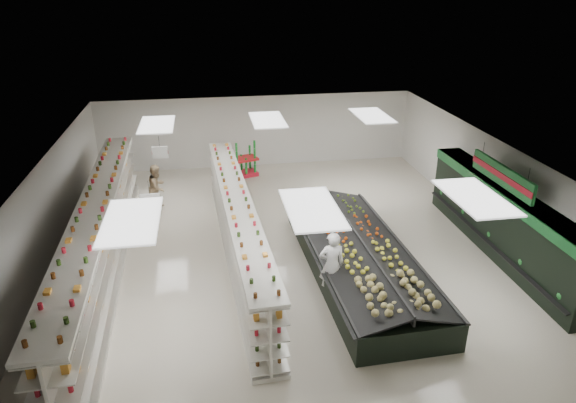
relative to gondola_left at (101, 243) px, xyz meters
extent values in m
plane|color=beige|center=(5.45, 0.76, -1.03)|extent=(16.00, 16.00, 0.00)
cube|color=white|center=(5.45, 0.76, 2.17)|extent=(14.00, 16.00, 0.02)
cube|color=silver|center=(5.45, 8.76, 0.57)|extent=(14.00, 0.02, 3.20)
cube|color=silver|center=(5.45, -7.24, 0.57)|extent=(14.00, 0.02, 3.20)
cube|color=silver|center=(-1.55, 0.76, 0.57)|extent=(0.02, 16.00, 3.20)
cube|color=silver|center=(12.45, 0.76, 0.57)|extent=(0.02, 16.00, 3.20)
cube|color=black|center=(12.00, -0.74, 0.07)|extent=(0.80, 8.00, 2.20)
cube|color=#1C692E|center=(11.98, -0.74, 1.02)|extent=(0.85, 8.00, 0.30)
cube|color=black|center=(11.75, -0.74, -0.48)|extent=(0.55, 7.80, 0.15)
cube|color=silver|center=(11.85, -0.74, 0.32)|extent=(0.45, 7.70, 0.03)
cube|color=silver|center=(11.85, -0.74, 0.62)|extent=(0.45, 7.70, 0.03)
cube|color=white|center=(1.65, -1.24, 1.72)|extent=(0.50, 0.06, 0.40)
cube|color=red|center=(1.65, -1.24, 1.72)|extent=(0.52, 0.02, 0.12)
cylinder|color=black|center=(1.65, -1.24, 2.02)|extent=(0.01, 0.01, 0.50)
cube|color=white|center=(1.65, 2.76, 1.72)|extent=(0.50, 0.06, 0.40)
cube|color=red|center=(1.65, 2.76, 1.72)|extent=(0.52, 0.02, 0.12)
cylinder|color=black|center=(1.65, 2.76, 2.02)|extent=(0.01, 0.01, 0.50)
cube|color=#1C692E|center=(11.70, -0.74, 1.62)|extent=(0.10, 3.20, 0.60)
cube|color=red|center=(11.64, -0.74, 1.62)|extent=(0.03, 3.20, 0.18)
cylinder|color=black|center=(11.70, -1.94, 2.02)|extent=(0.01, 0.01, 0.50)
cylinder|color=black|center=(11.70, 0.46, 2.02)|extent=(0.01, 0.01, 0.50)
cube|color=silver|center=(0.00, 0.00, -0.97)|extent=(1.38, 12.98, 0.13)
cube|color=silver|center=(0.00, 0.00, 0.05)|extent=(0.47, 12.95, 2.16)
cube|color=silver|center=(0.00, 0.00, 1.17)|extent=(1.38, 12.98, 0.09)
cube|color=silver|center=(-0.25, -0.01, -0.84)|extent=(0.88, 12.85, 0.03)
cube|color=silver|center=(-0.25, -0.01, -0.36)|extent=(0.88, 12.85, 0.03)
cube|color=silver|center=(-0.25, -0.01, 0.11)|extent=(0.88, 12.85, 0.03)
cube|color=silver|center=(-0.25, -0.01, 0.58)|extent=(0.88, 12.85, 0.03)
cube|color=silver|center=(-0.25, -0.01, 1.05)|extent=(0.88, 12.85, 0.03)
cube|color=silver|center=(0.25, 0.01, -0.84)|extent=(0.88, 12.85, 0.03)
cube|color=silver|center=(0.25, 0.01, -0.36)|extent=(0.88, 12.85, 0.03)
cube|color=silver|center=(0.25, 0.01, 0.11)|extent=(0.88, 12.85, 0.03)
cube|color=silver|center=(0.25, 0.01, 0.58)|extent=(0.88, 12.85, 0.03)
cube|color=silver|center=(0.25, 0.01, 1.05)|extent=(0.88, 12.85, 0.03)
cube|color=silver|center=(3.95, 0.46, -0.97)|extent=(1.38, 11.32, 0.11)
cube|color=silver|center=(3.95, 0.46, -0.09)|extent=(0.60, 11.28, 1.88)
cube|color=silver|center=(3.95, 0.46, 0.89)|extent=(1.38, 11.32, 0.08)
cube|color=silver|center=(3.73, 0.45, -0.86)|extent=(0.95, 11.20, 0.03)
cube|color=silver|center=(3.73, 0.45, -0.45)|extent=(0.95, 11.20, 0.03)
cube|color=silver|center=(3.73, 0.45, -0.04)|extent=(0.95, 11.20, 0.03)
cube|color=silver|center=(3.73, 0.45, 0.37)|extent=(0.95, 11.20, 0.03)
cube|color=silver|center=(3.73, 0.45, 0.78)|extent=(0.95, 11.20, 0.03)
cube|color=silver|center=(4.16, 0.47, -0.86)|extent=(0.95, 11.20, 0.03)
cube|color=silver|center=(4.16, 0.47, -0.45)|extent=(0.95, 11.20, 0.03)
cube|color=silver|center=(4.16, 0.47, -0.04)|extent=(0.95, 11.20, 0.03)
cube|color=silver|center=(4.16, 0.47, 0.37)|extent=(0.95, 11.20, 0.03)
cube|color=silver|center=(4.16, 0.47, 0.78)|extent=(0.95, 11.20, 0.03)
cube|color=black|center=(7.33, -1.14, -0.64)|extent=(2.89, 7.80, 0.77)
cube|color=#262626|center=(6.05, -1.18, -0.24)|extent=(0.31, 7.72, 0.07)
cube|color=#262626|center=(8.61, -1.10, -0.24)|extent=(0.31, 7.72, 0.07)
cube|color=black|center=(6.64, -1.16, -0.13)|extent=(1.66, 7.65, 0.40)
cube|color=black|center=(8.02, -1.12, -0.13)|extent=(1.66, 7.65, 0.40)
cube|color=#262626|center=(7.33, -1.14, -0.02)|extent=(0.29, 7.61, 0.28)
cube|color=red|center=(4.70, 7.45, -0.94)|extent=(1.27, 1.03, 0.18)
cube|color=red|center=(4.70, 7.45, -0.25)|extent=(1.33, 1.09, 0.09)
imported|color=silver|center=(6.25, -2.18, -0.06)|extent=(0.71, 0.47, 1.93)
imported|color=tan|center=(1.26, 4.53, -0.17)|extent=(0.82, 0.97, 1.71)
camera|label=1|loc=(3.18, -13.66, 6.98)|focal=32.00mm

